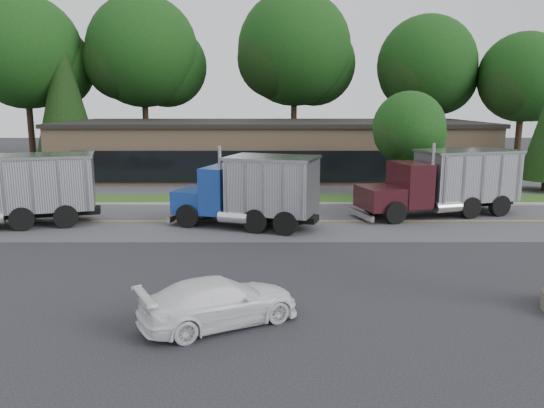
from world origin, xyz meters
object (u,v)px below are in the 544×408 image
at_px(dump_truck_red, 8,189).
at_px(dump_truck_blue, 253,190).
at_px(dump_truck_maroon, 447,181).
at_px(rally_car, 220,302).

relative_size(dump_truck_red, dump_truck_blue, 1.30).
relative_size(dump_truck_blue, dump_truck_maroon, 0.81).
relative_size(dump_truck_blue, rally_car, 1.66).
distance_m(dump_truck_blue, dump_truck_maroon, 10.33).
bearing_deg(rally_car, dump_truck_maroon, -65.76).
distance_m(dump_truck_blue, rally_car, 11.20).
height_order(dump_truck_blue, rally_car, dump_truck_blue).
height_order(dump_truck_red, rally_car, dump_truck_red).
bearing_deg(dump_truck_blue, rally_car, 105.53).
height_order(dump_truck_blue, dump_truck_maroon, same).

